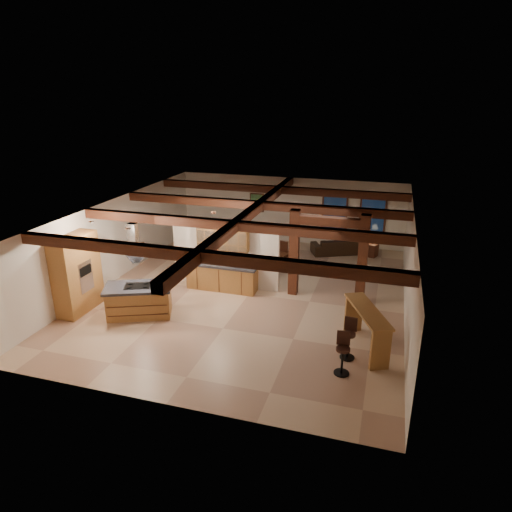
{
  "coord_description": "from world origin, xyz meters",
  "views": [
    {
      "loc": [
        4.26,
        -13.33,
        6.45
      ],
      "look_at": [
        0.1,
        0.5,
        1.2
      ],
      "focal_mm": 32.0,
      "sensor_mm": 36.0,
      "label": 1
    }
  ],
  "objects_px": {
    "sofa": "(338,246)",
    "bar_counter": "(367,323)",
    "dining_table": "(263,260)",
    "kitchen_island": "(139,300)"
  },
  "relations": [
    {
      "from": "dining_table",
      "to": "bar_counter",
      "type": "xyz_separation_m",
      "value": [
        4.19,
        -4.84,
        0.43
      ]
    },
    {
      "from": "kitchen_island",
      "to": "sofa",
      "type": "xyz_separation_m",
      "value": [
        5.06,
        7.41,
        -0.17
      ]
    },
    {
      "from": "bar_counter",
      "to": "dining_table",
      "type": "bearing_deg",
      "value": 130.86
    },
    {
      "from": "sofa",
      "to": "bar_counter",
      "type": "distance_m",
      "value": 7.59
    },
    {
      "from": "sofa",
      "to": "dining_table",
      "type": "bearing_deg",
      "value": 20.5
    },
    {
      "from": "kitchen_island",
      "to": "sofa",
      "type": "distance_m",
      "value": 8.97
    },
    {
      "from": "kitchen_island",
      "to": "sofa",
      "type": "bearing_deg",
      "value": 55.63
    },
    {
      "from": "dining_table",
      "to": "sofa",
      "type": "xyz_separation_m",
      "value": [
        2.55,
        2.56,
        -0.02
      ]
    },
    {
      "from": "dining_table",
      "to": "sofa",
      "type": "distance_m",
      "value": 3.62
    },
    {
      "from": "kitchen_island",
      "to": "dining_table",
      "type": "bearing_deg",
      "value": 62.63
    }
  ]
}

